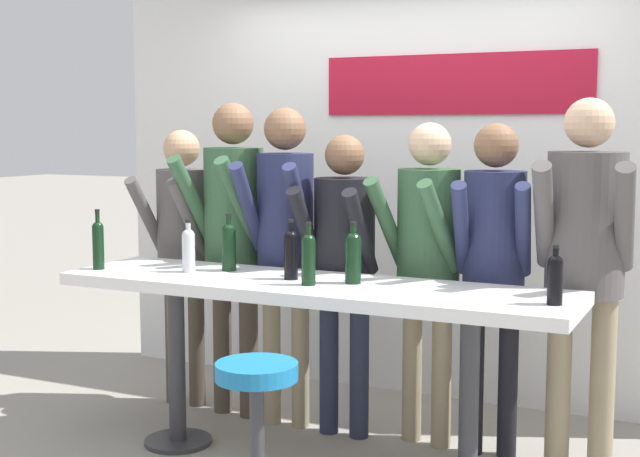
{
  "coord_description": "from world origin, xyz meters",
  "views": [
    {
      "loc": [
        1.87,
        -3.83,
        1.69
      ],
      "look_at": [
        0.0,
        0.1,
        1.19
      ],
      "focal_mm": 50.0,
      "sensor_mm": 36.0,
      "label": 1
    }
  ],
  "objects": [
    {
      "name": "back_wall",
      "position": [
        0.0,
        1.44,
        1.43
      ],
      "size": [
        4.16,
        0.12,
        2.85
      ],
      "color": "white",
      "rests_on": "ground_plane"
    },
    {
      "name": "tasting_table",
      "position": [
        0.0,
        0.0,
        0.81
      ],
      "size": [
        2.56,
        0.65,
        0.94
      ],
      "color": "white",
      "rests_on": "ground_plane"
    },
    {
      "name": "bar_stool",
      "position": [
        0.12,
        -0.75,
        0.48
      ],
      "size": [
        0.36,
        0.36,
        0.73
      ],
      "color": "#333338",
      "rests_on": "ground_plane"
    },
    {
      "name": "person_far_left",
      "position": [
        -1.15,
        0.59,
        1.05
      ],
      "size": [
        0.37,
        0.49,
        1.67
      ],
      "rotation": [
        0.0,
        0.0,
        0.0
      ],
      "color": "#473D33",
      "rests_on": "ground_plane"
    },
    {
      "name": "person_left",
      "position": [
        -0.77,
        0.55,
        1.14
      ],
      "size": [
        0.44,
        0.57,
        1.82
      ],
      "rotation": [
        0.0,
        0.0,
        -0.08
      ],
      "color": "#473D33",
      "rests_on": "ground_plane"
    },
    {
      "name": "person_center_left",
      "position": [
        -0.41,
        0.51,
        1.13
      ],
      "size": [
        0.42,
        0.55,
        1.79
      ],
      "rotation": [
        0.0,
        0.0,
        0.11
      ],
      "color": "gray",
      "rests_on": "ground_plane"
    },
    {
      "name": "person_center",
      "position": [
        -0.05,
        0.5,
        1.02
      ],
      "size": [
        0.39,
        0.5,
        1.64
      ],
      "rotation": [
        0.0,
        0.0,
        0.01
      ],
      "color": "#23283D",
      "rests_on": "ground_plane"
    },
    {
      "name": "person_center_right",
      "position": [
        0.4,
        0.57,
        1.07
      ],
      "size": [
        0.46,
        0.57,
        1.71
      ],
      "rotation": [
        0.0,
        0.0,
        -0.2
      ],
      "color": "gray",
      "rests_on": "ground_plane"
    },
    {
      "name": "person_right",
      "position": [
        0.75,
        0.55,
        1.07
      ],
      "size": [
        0.43,
        0.55,
        1.7
      ],
      "rotation": [
        0.0,
        0.0,
        0.18
      ],
      "color": "black",
      "rests_on": "ground_plane"
    },
    {
      "name": "person_far_right",
      "position": [
        1.2,
        0.54,
        1.13
      ],
      "size": [
        0.48,
        0.6,
        1.82
      ],
      "rotation": [
        0.0,
        0.0,
        0.09
      ],
      "color": "gray",
      "rests_on": "ground_plane"
    },
    {
      "name": "wine_bottle_0",
      "position": [
        -0.7,
        -0.01,
        1.06
      ],
      "size": [
        0.07,
        0.07,
        0.27
      ],
      "color": "#B7BCC1",
      "rests_on": "tasting_table"
    },
    {
      "name": "wine_bottle_1",
      "position": [
        0.2,
        0.05,
        1.08
      ],
      "size": [
        0.08,
        0.08,
        0.3
      ],
      "color": "black",
      "rests_on": "tasting_table"
    },
    {
      "name": "wine_bottle_2",
      "position": [
        1.17,
        -0.06,
        1.06
      ],
      "size": [
        0.07,
        0.07,
        0.26
      ],
      "color": "black",
      "rests_on": "tasting_table"
    },
    {
      "name": "wine_bottle_3",
      "position": [
        -0.53,
        0.11,
        1.08
      ],
      "size": [
        0.07,
        0.07,
        0.3
      ],
      "color": "black",
      "rests_on": "tasting_table"
    },
    {
      "name": "wine_bottle_4",
      "position": [
        0.03,
        -0.09,
        1.07
      ],
      "size": [
        0.07,
        0.07,
        0.3
      ],
      "color": "black",
      "rests_on": "tasting_table"
    },
    {
      "name": "wine_bottle_5",
      "position": [
        -1.18,
        -0.14,
        1.08
      ],
      "size": [
        0.06,
        0.06,
        0.32
      ],
      "color": "black",
      "rests_on": "tasting_table"
    },
    {
      "name": "wine_bottle_6",
      "position": [
        -0.12,
        0.02,
        1.07
      ],
      "size": [
        0.07,
        0.07,
        0.3
      ],
      "color": "black",
      "rests_on": "tasting_table"
    }
  ]
}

